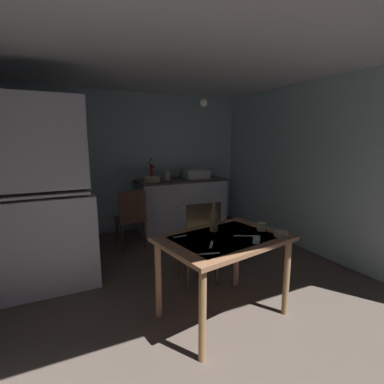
{
  "coord_description": "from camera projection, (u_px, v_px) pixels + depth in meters",
  "views": [
    {
      "loc": [
        -1.22,
        -2.83,
        1.57
      ],
      "look_at": [
        0.16,
        0.04,
        0.98
      ],
      "focal_mm": 26.39,
      "sensor_mm": 36.0,
      "label": 1
    }
  ],
  "objects": [
    {
      "name": "ground_plane",
      "position": [
        181.0,
        276.0,
        3.32
      ],
      "size": [
        4.97,
        4.97,
        0.0
      ],
      "primitive_type": "plane",
      "color": "brown"
    },
    {
      "name": "wall_back",
      "position": [
        134.0,
        163.0,
        4.9
      ],
      "size": [
        4.02,
        0.1,
        2.35
      ],
      "primitive_type": "cube",
      "color": "silver",
      "rests_on": "ground"
    },
    {
      "name": "wall_right",
      "position": [
        312.0,
        168.0,
        3.96
      ],
      "size": [
        0.1,
        4.07,
        2.35
      ],
      "primitive_type": "cube",
      "color": "silver",
      "rests_on": "ground"
    },
    {
      "name": "ceiling_slab",
      "position": [
        180.0,
        57.0,
        2.88
      ],
      "size": [
        4.02,
        4.07,
        0.1
      ],
      "primitive_type": "cube",
      "color": "silver"
    },
    {
      "name": "hutch_cabinet",
      "position": [
        39.0,
        203.0,
        2.87
      ],
      "size": [
        1.06,
        0.5,
        2.0
      ],
      "color": "silver",
      "rests_on": "ground"
    },
    {
      "name": "counter_cabinet",
      "position": [
        182.0,
        204.0,
        5.02
      ],
      "size": [
        1.55,
        0.64,
        0.89
      ],
      "color": "silver",
      "rests_on": "ground"
    },
    {
      "name": "sink_basin",
      "position": [
        196.0,
        174.0,
        5.04
      ],
      "size": [
        0.44,
        0.34,
        0.15
      ],
      "color": "white",
      "rests_on": "counter_cabinet"
    },
    {
      "name": "hand_pump",
      "position": [
        152.0,
        171.0,
        4.72
      ],
      "size": [
        0.05,
        0.27,
        0.39
      ],
      "color": "#B21E19",
      "rests_on": "counter_cabinet"
    },
    {
      "name": "mixing_bowl_counter",
      "position": [
        152.0,
        179.0,
        4.65
      ],
      "size": [
        0.27,
        0.27,
        0.08
      ],
      "primitive_type": "cylinder",
      "color": "beige",
      "rests_on": "counter_cabinet"
    },
    {
      "name": "stoneware_crock",
      "position": [
        167.0,
        176.0,
        4.86
      ],
      "size": [
        0.11,
        0.11,
        0.15
      ],
      "primitive_type": "cylinder",
      "color": "beige",
      "rests_on": "counter_cabinet"
    },
    {
      "name": "dining_table",
      "position": [
        224.0,
        248.0,
        2.46
      ],
      "size": [
        1.2,
        0.93,
        0.75
      ],
      "color": "#986847",
      "rests_on": "ground"
    },
    {
      "name": "chair_far_side",
      "position": [
        200.0,
        242.0,
        3.05
      ],
      "size": [
        0.43,
        0.43,
        0.93
      ],
      "color": "#4B3522",
      "rests_on": "ground"
    },
    {
      "name": "chair_by_counter",
      "position": [
        131.0,
        217.0,
        4.07
      ],
      "size": [
        0.4,
        0.4,
        0.88
      ],
      "color": "#503128",
      "rests_on": "ground"
    },
    {
      "name": "serving_bowl_wide",
      "position": [
        281.0,
        234.0,
        2.45
      ],
      "size": [
        0.12,
        0.12,
        0.04
      ],
      "primitive_type": "cylinder",
      "color": "tan",
      "rests_on": "dining_table"
    },
    {
      "name": "mug_dark",
      "position": [
        256.0,
        240.0,
        2.28
      ],
      "size": [
        0.06,
        0.06,
        0.06
      ],
      "primitive_type": "cylinder",
      "color": "#ADD1C1",
      "rests_on": "dining_table"
    },
    {
      "name": "teacup_cream",
      "position": [
        261.0,
        227.0,
        2.6
      ],
      "size": [
        0.08,
        0.08,
        0.07
      ],
      "primitive_type": "cylinder",
      "color": "beige",
      "rests_on": "dining_table"
    },
    {
      "name": "glass_bottle",
      "position": [
        214.0,
        220.0,
        2.58
      ],
      "size": [
        0.07,
        0.07,
        0.26
      ],
      "color": "olive",
      "rests_on": "dining_table"
    },
    {
      "name": "table_knife",
      "position": [
        244.0,
        236.0,
        2.45
      ],
      "size": [
        0.18,
        0.1,
        0.0
      ],
      "primitive_type": "cube",
      "rotation": [
        0.0,
        0.0,
        2.66
      ],
      "color": "silver",
      "rests_on": "dining_table"
    },
    {
      "name": "teaspoon_near_bowl",
      "position": [
        209.0,
        254.0,
        2.07
      ],
      "size": [
        0.16,
        0.06,
        0.0
      ],
      "primitive_type": "cube",
      "rotation": [
        0.0,
        0.0,
        6.03
      ],
      "color": "beige",
      "rests_on": "dining_table"
    },
    {
      "name": "teaspoon_by_cup",
      "position": [
        180.0,
        236.0,
        2.44
      ],
      "size": [
        0.13,
        0.03,
        0.0
      ],
      "primitive_type": "cube",
      "rotation": [
        0.0,
        0.0,
        3.24
      ],
      "color": "beige",
      "rests_on": "dining_table"
    },
    {
      "name": "serving_spoon",
      "position": [
        211.0,
        244.0,
        2.25
      ],
      "size": [
        0.1,
        0.14,
        0.0
      ],
      "primitive_type": "cube",
      "rotation": [
        0.0,
        0.0,
        4.12
      ],
      "color": "beige",
      "rests_on": "dining_table"
    },
    {
      "name": "pendant_bulb",
      "position": [
        204.0,
        103.0,
        2.95
      ],
      "size": [
        0.08,
        0.08,
        0.08
      ],
      "primitive_type": "sphere",
      "color": "#F9EFCC"
    }
  ]
}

